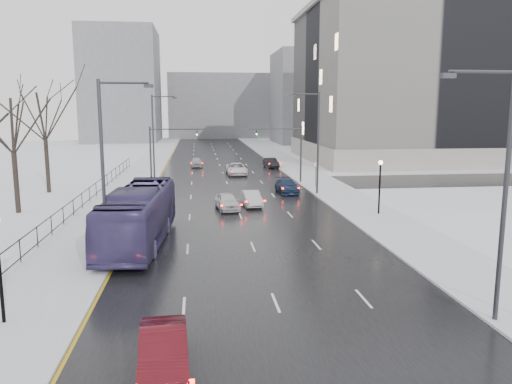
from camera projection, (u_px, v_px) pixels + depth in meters
name	position (u px, v px, depth m)	size (l,w,h in m)	color
road	(222.00, 171.00, 67.95)	(16.00, 150.00, 0.04)	black
cross_road	(227.00, 184.00, 56.20)	(130.00, 10.00, 0.04)	black
sidewalk_left	(144.00, 172.00, 66.73)	(5.00, 150.00, 0.16)	silver
sidewalk_right	(298.00, 169.00, 69.15)	(5.00, 150.00, 0.16)	silver
park_strip	(70.00, 173.00, 65.63)	(14.00, 150.00, 0.12)	white
tree_park_d	(19.00, 214.00, 40.44)	(8.75, 8.75, 12.50)	black
tree_park_e	(49.00, 193.00, 50.18)	(9.45, 9.45, 13.50)	black
iron_fence	(67.00, 212.00, 36.92)	(0.06, 70.00, 1.30)	black
streetlight_r_near	(500.00, 184.00, 19.00)	(2.95, 0.25, 10.00)	#2D2D33
streetlight_r_mid	(316.00, 138.00, 48.37)	(2.95, 0.25, 10.00)	#2D2D33
streetlight_l_near	(107.00, 162.00, 26.90)	(2.95, 0.25, 10.00)	#2D2D33
streetlight_l_far	(155.00, 133.00, 58.24)	(2.95, 0.25, 10.00)	#2D2D33
lamppost_r_mid	(380.00, 179.00, 39.35)	(0.36, 0.36, 4.28)	black
mast_signal_right	(292.00, 147.00, 56.36)	(6.10, 0.33, 6.50)	#2D2D33
mast_signal_left	(160.00, 148.00, 54.67)	(6.10, 0.33, 6.50)	#2D2D33
no_uturn_sign	(316.00, 167.00, 52.96)	(0.60, 0.06, 2.70)	#2D2D33
civic_building	(431.00, 91.00, 81.88)	(41.00, 31.00, 24.80)	gray
bldg_far_right	(324.00, 98.00, 123.21)	(24.00, 20.00, 22.00)	slate
bldg_far_left	(122.00, 86.00, 126.73)	(18.00, 22.00, 28.00)	slate
bldg_far_center	(222.00, 106.00, 145.25)	(30.00, 18.00, 18.00)	slate
sedan_left_near	(164.00, 351.00, 16.04)	(1.52, 4.36, 1.44)	#4B0C13
bus	(139.00, 216.00, 31.22)	(3.02, 12.89, 3.59)	#3F3567
sedan_center_near	(227.00, 201.00, 41.86)	(1.68, 4.17, 1.42)	silver
sedan_right_near	(251.00, 198.00, 43.48)	(1.41, 4.04, 1.33)	#AEACB0
sedan_right_cross	(236.00, 169.00, 63.87)	(2.46, 5.34, 1.48)	white
sedan_right_far	(287.00, 186.00, 50.29)	(1.86, 4.57, 1.33)	#162644
sedan_center_far	(197.00, 162.00, 72.42)	(1.65, 4.11, 1.40)	#A4A6A8
sedan_right_distant	(271.00, 163.00, 71.56)	(1.44, 4.14, 1.36)	black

